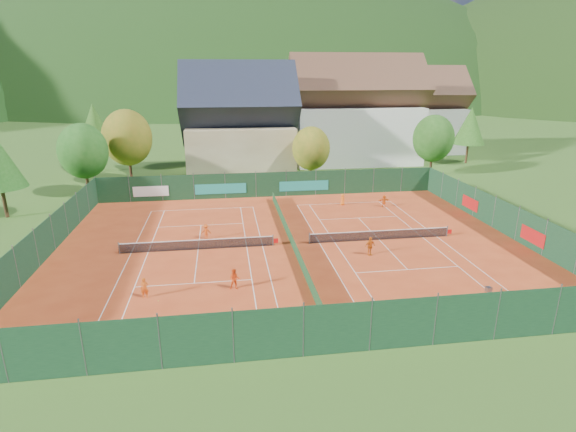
{
  "coord_description": "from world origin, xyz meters",
  "views": [
    {
      "loc": [
        -5.56,
        -36.04,
        14.41
      ],
      "look_at": [
        0.0,
        2.0,
        2.0
      ],
      "focal_mm": 28.0,
      "sensor_mm": 36.0,
      "label": 1
    }
  ],
  "objects_px": {
    "ball_hopper": "(488,289)",
    "player_right_far_b": "(384,201)",
    "player_left_near": "(144,288)",
    "player_left_far": "(206,232)",
    "player_right_near": "(370,246)",
    "player_right_far_a": "(343,199)",
    "hotel_block_a": "(355,117)",
    "player_left_mid": "(235,279)",
    "hotel_block_b": "(416,116)",
    "chalet": "(240,128)"
  },
  "relations": [
    {
      "from": "ball_hopper",
      "to": "player_right_far_b",
      "type": "height_order",
      "value": "player_right_far_b"
    },
    {
      "from": "player_left_near",
      "to": "player_left_far",
      "type": "xyz_separation_m",
      "value": [
        3.74,
        10.65,
        -0.03
      ]
    },
    {
      "from": "player_right_near",
      "to": "player_right_far_a",
      "type": "distance_m",
      "value": 14.5
    },
    {
      "from": "player_left_near",
      "to": "hotel_block_a",
      "type": "bearing_deg",
      "value": 52.25
    },
    {
      "from": "player_right_near",
      "to": "hotel_block_a",
      "type": "bearing_deg",
      "value": 58.32
    },
    {
      "from": "player_left_mid",
      "to": "player_right_far_b",
      "type": "distance_m",
      "value": 24.53
    },
    {
      "from": "player_left_mid",
      "to": "player_right_far_b",
      "type": "xyz_separation_m",
      "value": [
        17.1,
        17.59,
        -0.07
      ]
    },
    {
      "from": "ball_hopper",
      "to": "player_left_far",
      "type": "bearing_deg",
      "value": 143.93
    },
    {
      "from": "player_left_near",
      "to": "player_left_far",
      "type": "height_order",
      "value": "player_left_near"
    },
    {
      "from": "ball_hopper",
      "to": "player_right_near",
      "type": "bearing_deg",
      "value": 124.65
    },
    {
      "from": "hotel_block_a",
      "to": "player_left_mid",
      "type": "xyz_separation_m",
      "value": [
        -21.15,
        -43.71,
        -6.62
      ]
    },
    {
      "from": "player_right_near",
      "to": "hotel_block_b",
      "type": "bearing_deg",
      "value": 45.67
    },
    {
      "from": "hotel_block_a",
      "to": "player_right_far_a",
      "type": "relative_size",
      "value": 16.38
    },
    {
      "from": "player_left_mid",
      "to": "player_left_near",
      "type": "bearing_deg",
      "value": -171.59
    },
    {
      "from": "player_right_near",
      "to": "player_right_far_a",
      "type": "relative_size",
      "value": 1.2
    },
    {
      "from": "hotel_block_b",
      "to": "player_right_far_a",
      "type": "relative_size",
      "value": 13.1
    },
    {
      "from": "player_left_mid",
      "to": "player_right_far_a",
      "type": "bearing_deg",
      "value": 60.82
    },
    {
      "from": "hotel_block_b",
      "to": "chalet",
      "type": "bearing_deg",
      "value": -157.01
    },
    {
      "from": "player_left_near",
      "to": "player_right_far_b",
      "type": "height_order",
      "value": "player_left_near"
    },
    {
      "from": "chalet",
      "to": "hotel_block_b",
      "type": "distance_m",
      "value": 35.85
    },
    {
      "from": "hotel_block_b",
      "to": "player_left_mid",
      "type": "relative_size",
      "value": 11.29
    },
    {
      "from": "player_right_near",
      "to": "chalet",
      "type": "bearing_deg",
      "value": 87.81
    },
    {
      "from": "hotel_block_a",
      "to": "ball_hopper",
      "type": "relative_size",
      "value": 27.0
    },
    {
      "from": "player_left_near",
      "to": "player_right_far_a",
      "type": "bearing_deg",
      "value": 39.79
    },
    {
      "from": "player_left_mid",
      "to": "player_left_far",
      "type": "relative_size",
      "value": 1.1
    },
    {
      "from": "player_left_far",
      "to": "player_right_far_a",
      "type": "distance_m",
      "value": 17.27
    },
    {
      "from": "player_left_mid",
      "to": "player_right_far_b",
      "type": "bearing_deg",
      "value": 50.52
    },
    {
      "from": "hotel_block_a",
      "to": "hotel_block_b",
      "type": "xyz_separation_m",
      "value": [
        14.0,
        8.0,
        -0.76
      ]
    },
    {
      "from": "player_left_mid",
      "to": "player_right_far_a",
      "type": "relative_size",
      "value": 1.16
    },
    {
      "from": "chalet",
      "to": "hotel_block_a",
      "type": "xyz_separation_m",
      "value": [
        19.0,
        6.0,
        0.76
      ]
    },
    {
      "from": "player_left_near",
      "to": "player_right_far_a",
      "type": "xyz_separation_m",
      "value": [
        18.67,
        19.31,
        -0.06
      ]
    },
    {
      "from": "player_left_far",
      "to": "player_right_far_b",
      "type": "xyz_separation_m",
      "value": [
        19.32,
        7.32,
        0.0
      ]
    },
    {
      "from": "player_left_mid",
      "to": "player_right_near",
      "type": "distance_m",
      "value": 12.05
    },
    {
      "from": "player_left_far",
      "to": "player_right_far_a",
      "type": "bearing_deg",
      "value": -153.32
    },
    {
      "from": "player_right_far_b",
      "to": "player_right_near",
      "type": "bearing_deg",
      "value": 63.8
    },
    {
      "from": "player_left_near",
      "to": "chalet",
      "type": "bearing_deg",
      "value": 71.81
    },
    {
      "from": "player_left_near",
      "to": "player_left_far",
      "type": "distance_m",
      "value": 11.29
    },
    {
      "from": "player_left_near",
      "to": "player_left_mid",
      "type": "xyz_separation_m",
      "value": [
        5.96,
        0.39,
        0.05
      ]
    },
    {
      "from": "player_right_near",
      "to": "player_right_far_b",
      "type": "relative_size",
      "value": 1.14
    },
    {
      "from": "hotel_block_b",
      "to": "ball_hopper",
      "type": "xyz_separation_m",
      "value": [
        -18.4,
        -55.27,
        -6.06
      ]
    },
    {
      "from": "hotel_block_a",
      "to": "player_left_mid",
      "type": "height_order",
      "value": "hotel_block_a"
    },
    {
      "from": "ball_hopper",
      "to": "player_left_far",
      "type": "relative_size",
      "value": 0.58
    },
    {
      "from": "hotel_block_b",
      "to": "player_right_far_a",
      "type": "bearing_deg",
      "value": -124.39
    },
    {
      "from": "hotel_block_b",
      "to": "player_right_far_b",
      "type": "distance_m",
      "value": 39.06
    },
    {
      "from": "player_left_mid",
      "to": "player_left_far",
      "type": "height_order",
      "value": "player_left_mid"
    },
    {
      "from": "player_right_near",
      "to": "player_right_far_b",
      "type": "distance_m",
      "value": 14.35
    },
    {
      "from": "player_left_far",
      "to": "player_right_near",
      "type": "bearing_deg",
      "value": 153.33
    },
    {
      "from": "player_left_mid",
      "to": "hotel_block_b",
      "type": "bearing_deg",
      "value": 60.5
    },
    {
      "from": "player_right_far_a",
      "to": "hotel_block_a",
      "type": "bearing_deg",
      "value": -132.88
    },
    {
      "from": "hotel_block_a",
      "to": "player_left_near",
      "type": "xyz_separation_m",
      "value": [
        -27.11,
        -44.1,
        -6.66
      ]
    }
  ]
}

